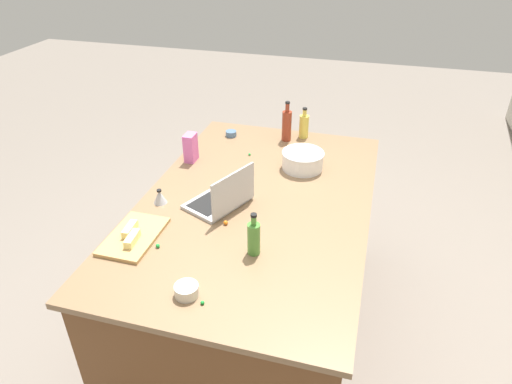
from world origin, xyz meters
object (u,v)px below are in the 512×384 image
bottle_soy (287,125)px  cutting_board (134,236)px  bottle_olive (254,238)px  ramekin_medium (231,134)px  butter_stick_right (132,239)px  candy_bag (191,148)px  butter_stick_left (130,229)px  ramekin_small (187,290)px  mixing_bowl_large (303,160)px  laptop (222,198)px  kitchen_timer (160,197)px  bottle_oil (304,126)px

bottle_soy → cutting_board: bearing=-20.3°
bottle_olive → ramekin_medium: (-1.13, -0.48, -0.06)m
butter_stick_right → candy_bag: (-0.83, -0.06, 0.05)m
cutting_board → butter_stick_right: 0.06m
butter_stick_left → ramekin_small: (0.29, 0.40, -0.01)m
mixing_bowl_large → butter_stick_left: 1.07m
butter_stick_right → ramekin_small: 0.42m
laptop → bottle_olive: laptop is taller
butter_stick_left → kitchen_timer: 0.29m
mixing_bowl_large → butter_stick_left: (0.85, -0.65, -0.02)m
laptop → butter_stick_left: bearing=-43.3°
cutting_board → mixing_bowl_large: bearing=144.2°
mixing_bowl_large → bottle_olive: bearing=-4.4°
mixing_bowl_large → kitchen_timer: 0.85m
bottle_olive → candy_bag: size_ratio=1.21×
laptop → candy_bag: bearing=-140.7°
butter_stick_right → candy_bag: 0.83m
laptop → butter_stick_left: laptop is taller
laptop → butter_stick_right: size_ratio=3.39×
bottle_soy → bottle_oil: bottle_soy is taller
bottle_soy → kitchen_timer: size_ratio=3.42×
bottle_oil → butter_stick_right: (1.34, -0.53, -0.05)m
mixing_bowl_large → butter_stick_right: bearing=-33.4°
candy_bag → bottle_olive: bearing=39.1°
ramekin_medium → cutting_board: bearing=-4.0°
ramekin_small → ramekin_medium: ramekin_small is taller
butter_stick_right → ramekin_medium: (-1.23, 0.06, -0.02)m
cutting_board → butter_stick_right: (0.05, 0.02, 0.03)m
bottle_olive → ramekin_small: (0.32, -0.18, -0.06)m
bottle_soy → ramekin_small: 1.50m
ramekin_medium → candy_bag: size_ratio=0.42×
butter_stick_right → kitchen_timer: size_ratio=1.43×
cutting_board → kitchen_timer: kitchen_timer is taller
bottle_oil → kitchen_timer: 1.14m
cutting_board → ramekin_medium: 1.18m
kitchen_timer → butter_stick_right: bearing=5.9°
cutting_board → candy_bag: bearing=-177.2°
laptop → kitchen_timer: size_ratio=4.84×
bottle_soy → ramekin_small: (1.49, -0.07, -0.08)m
laptop → mixing_bowl_large: size_ratio=1.52×
mixing_bowl_large → ramekin_medium: 0.63m
ramekin_medium → bottle_olive: bearing=22.9°
cutting_board → bottle_soy: bearing=159.7°
bottle_olive → candy_bag: bearing=-140.9°
cutting_board → butter_stick_right: butter_stick_right is taller
ramekin_medium → ramekin_small: bearing=11.5°
butter_stick_left → butter_stick_right: bearing=36.5°
laptop → butter_stick_left: (0.35, -0.33, -0.01)m
mixing_bowl_large → cutting_board: bearing=-35.8°
bottle_olive → butter_stick_left: 0.58m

